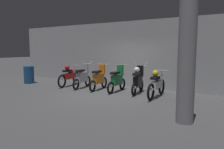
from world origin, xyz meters
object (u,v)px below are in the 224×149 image
at_px(motorbike_slot_2, 99,78).
at_px(trash_bin, 29,75).
at_px(motorbike_slot_6, 183,84).
at_px(motorbike_slot_0, 69,76).
at_px(motorbike_slot_4, 138,80).
at_px(motorbike_slot_1, 82,77).
at_px(support_pillar, 187,59).
at_px(motorbike_slot_5, 157,84).
at_px(motorbike_slot_3, 117,80).

distance_m(motorbike_slot_2, trash_bin, 4.41).
bearing_deg(trash_bin, motorbike_slot_6, 5.03).
xyz_separation_m(motorbike_slot_0, motorbike_slot_4, (3.81, 0.16, 0.04)).
relative_size(motorbike_slot_1, motorbike_slot_2, 0.99).
distance_m(motorbike_slot_0, support_pillar, 7.04).
relative_size(motorbike_slot_4, support_pillar, 0.51).
xyz_separation_m(motorbike_slot_4, motorbike_slot_5, (0.96, -0.30, -0.04)).
xyz_separation_m(motorbike_slot_3, motorbike_slot_4, (0.95, 0.15, 0.04)).
xyz_separation_m(motorbike_slot_0, support_pillar, (6.47, -2.56, 1.10)).
distance_m(motorbike_slot_2, motorbike_slot_6, 3.82).
relative_size(motorbike_slot_3, motorbike_slot_6, 1.00).
height_order(motorbike_slot_5, support_pillar, support_pillar).
distance_m(motorbike_slot_1, motorbike_slot_4, 2.87).
distance_m(motorbike_slot_4, support_pillar, 3.95).
xyz_separation_m(motorbike_slot_1, motorbike_slot_4, (2.86, 0.25, 0.04)).
bearing_deg(motorbike_slot_2, trash_bin, -172.81).
relative_size(motorbike_slot_0, motorbike_slot_6, 1.15).
relative_size(motorbike_slot_0, motorbike_slot_2, 1.16).
xyz_separation_m(motorbike_slot_0, motorbike_slot_6, (5.71, 0.13, 0.04)).
bearing_deg(support_pillar, motorbike_slot_2, 151.13).
height_order(motorbike_slot_2, trash_bin, motorbike_slot_2).
bearing_deg(motorbike_slot_5, motorbike_slot_3, 175.38).
distance_m(motorbike_slot_2, motorbike_slot_4, 1.92).
height_order(motorbike_slot_2, motorbike_slot_4, motorbike_slot_4).
relative_size(motorbike_slot_0, motorbike_slot_4, 1.16).
relative_size(motorbike_slot_5, support_pillar, 0.60).
relative_size(motorbike_slot_3, motorbike_slot_5, 0.86).
bearing_deg(motorbike_slot_1, motorbike_slot_4, 5.07).
bearing_deg(motorbike_slot_0, motorbike_slot_3, 0.36).
bearing_deg(motorbike_slot_3, support_pillar, -35.48).
bearing_deg(motorbike_slot_6, motorbike_slot_1, -177.34).
height_order(motorbike_slot_2, motorbike_slot_5, motorbike_slot_2).
relative_size(motorbike_slot_6, trash_bin, 1.78).
relative_size(motorbike_slot_0, motorbike_slot_1, 1.16).
bearing_deg(motorbike_slot_4, motorbike_slot_2, -173.97).
bearing_deg(motorbike_slot_5, motorbike_slot_1, 179.31).
xyz_separation_m(motorbike_slot_0, motorbike_slot_3, (2.86, 0.02, -0.00)).
relative_size(motorbike_slot_1, support_pillar, 0.51).
distance_m(motorbike_slot_0, motorbike_slot_5, 4.76).
height_order(motorbike_slot_2, motorbike_slot_3, same).
height_order(support_pillar, trash_bin, support_pillar).
xyz_separation_m(motorbike_slot_0, motorbike_slot_5, (4.76, -0.14, 0.00)).
distance_m(motorbike_slot_3, trash_bin, 5.37).
relative_size(motorbike_slot_6, support_pillar, 0.52).
bearing_deg(motorbike_slot_5, motorbike_slot_6, 15.69).
bearing_deg(motorbike_slot_5, trash_bin, -176.41).
bearing_deg(motorbike_slot_4, motorbike_slot_1, -174.93).
distance_m(motorbike_slot_5, trash_bin, 7.25).
relative_size(motorbike_slot_4, trash_bin, 1.77).
bearing_deg(motorbike_slot_1, motorbike_slot_0, 174.53).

